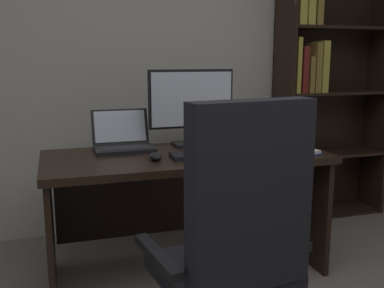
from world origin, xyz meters
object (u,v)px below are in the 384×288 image
laptop (123,141)px  computer_mouse (156,156)px  reading_stand_with_book (257,129)px  pen (248,149)px  notepad (244,151)px  open_binder (277,152)px  office_chair (233,262)px  monitor (191,107)px  keyboard (209,154)px  desk (183,184)px  bookshelf (319,99)px

laptop → computer_mouse: 0.35m
reading_stand_with_book → pen: bearing=-123.4°
notepad → pen: 0.02m
open_binder → notepad: open_binder is taller
computer_mouse → office_chair: bearing=-79.9°
monitor → keyboard: monitor is taller
desk → pen: 0.43m
desk → reading_stand_with_book: size_ratio=5.60×
monitor → pen: size_ratio=3.79×
pen → notepad: bearing=180.0°
office_chair → laptop: (-0.26, 1.08, 0.30)m
keyboard → notepad: bearing=14.9°
keyboard → monitor: bearing=90.0°
monitor → notepad: (0.24, -0.26, -0.23)m
desk → bookshelf: bearing=24.0°
keyboard → open_binder: bearing=-7.3°
desk → monitor: size_ratio=2.97×
keyboard → reading_stand_with_book: 0.62m
bookshelf → computer_mouse: bookshelf is taller
bookshelf → reading_stand_with_book: 0.79m
reading_stand_with_book → notepad: bearing=-125.7°
office_chair → reading_stand_with_book: office_chair is taller
office_chair → pen: size_ratio=7.91×
office_chair → open_binder: office_chair is taller
laptop → open_binder: size_ratio=0.74×
keyboard → pen: bearing=13.8°
office_chair → laptop: bearing=95.0°
bookshelf → open_binder: (-0.78, -0.80, -0.21)m
desk → keyboard: bearing=-61.7°
bookshelf → desk: bearing=-156.0°
laptop → reading_stand_with_book: size_ratio=1.21×
laptop → open_binder: 0.90m
reading_stand_with_book → monitor: bearing=-172.2°
notepad → pen: pen is taller
laptop → reading_stand_with_book: 0.90m
desk → reading_stand_with_book: 0.67m
computer_mouse → reading_stand_with_book: size_ratio=0.37×
office_chair → computer_mouse: (-0.13, 0.75, 0.27)m
monitor → notepad: size_ratio=2.53×
monitor → computer_mouse: (-0.30, -0.33, -0.22)m
bookshelf → computer_mouse: 1.66m
desk → monitor: 0.47m
laptop → pen: 0.73m
laptop → keyboard: size_ratio=0.81×
office_chair → open_binder: 0.93m
monitor → computer_mouse: monitor is taller
notepad → laptop: bearing=158.0°
office_chair → reading_stand_with_book: (0.64, 1.15, 0.32)m
notepad → reading_stand_with_book: bearing=54.3°
reading_stand_with_book → open_binder: reading_stand_with_book is taller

